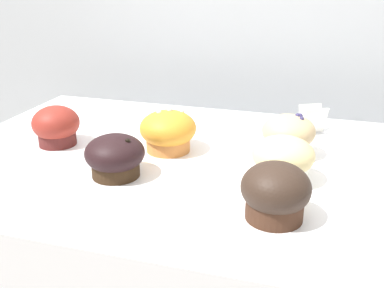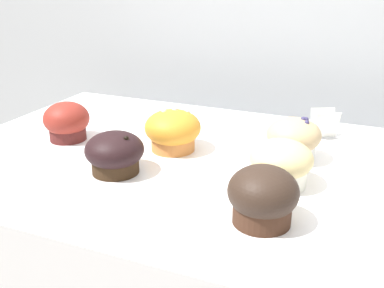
# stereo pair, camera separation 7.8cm
# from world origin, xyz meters

# --- Properties ---
(wall_back) EXTENTS (3.20, 0.10, 1.80)m
(wall_back) POSITION_xyz_m (0.00, 0.60, 0.90)
(wall_back) COLOR #B2B7BC
(wall_back) RESTS_ON ground
(muffin_front_center) EXTENTS (0.11, 0.11, 0.08)m
(muffin_front_center) POSITION_xyz_m (-0.08, 0.02, 0.96)
(muffin_front_center) COLOR #C9793B
(muffin_front_center) RESTS_ON display_counter
(muffin_back_left) EXTENTS (0.10, 0.10, 0.07)m
(muffin_back_left) POSITION_xyz_m (-0.12, -0.11, 0.95)
(muffin_back_left) COLOR #312012
(muffin_back_left) RESTS_ON display_counter
(muffin_back_right) EXTENTS (0.10, 0.10, 0.08)m
(muffin_back_right) POSITION_xyz_m (0.15, -0.17, 0.96)
(muffin_back_right) COLOR #3E2518
(muffin_back_right) RESTS_ON display_counter
(muffin_front_left) EXTENTS (0.09, 0.09, 0.08)m
(muffin_front_left) POSITION_xyz_m (-0.30, -0.01, 0.96)
(muffin_front_left) COLOR #521F1D
(muffin_front_left) RESTS_ON display_counter
(muffin_front_right) EXTENTS (0.10, 0.10, 0.08)m
(muffin_front_right) POSITION_xyz_m (0.15, -0.05, 0.96)
(muffin_front_right) COLOR white
(muffin_front_right) RESTS_ON display_counter
(muffin_back_center) EXTENTS (0.10, 0.10, 0.08)m
(muffin_back_center) POSITION_xyz_m (0.15, 0.07, 0.96)
(muffin_back_center) COLOR silver
(muffin_back_center) RESTS_ON display_counter
(price_card) EXTENTS (0.06, 0.06, 0.06)m
(price_card) POSITION_xyz_m (0.18, 0.20, 0.95)
(price_card) COLOR white
(price_card) RESTS_ON display_counter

